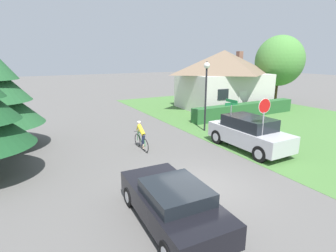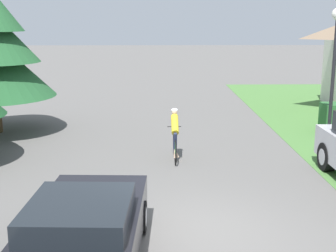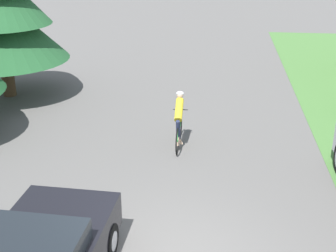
% 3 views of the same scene
% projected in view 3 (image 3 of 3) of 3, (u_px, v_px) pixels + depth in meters
% --- Properties ---
extents(cyclist, '(0.44, 1.84, 1.58)m').
position_uv_depth(cyclist, '(179.00, 121.00, 13.31)').
color(cyclist, black).
rests_on(cyclist, ground).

